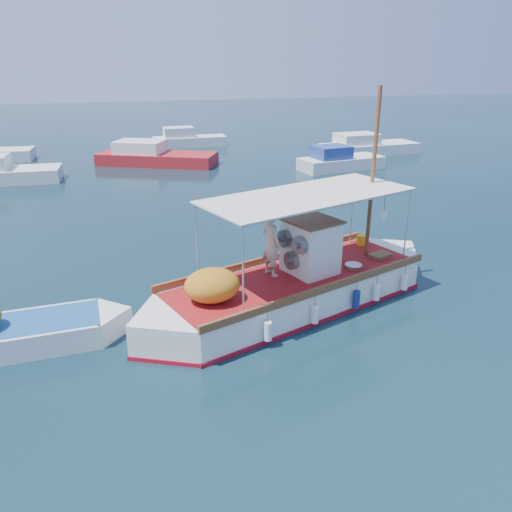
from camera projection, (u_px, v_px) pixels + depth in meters
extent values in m
plane|color=black|center=(270.00, 301.00, 15.13)|extent=(160.00, 160.00, 0.00)
cube|color=white|center=(295.00, 293.00, 14.82)|extent=(8.26, 4.91, 1.15)
cube|color=white|center=(176.00, 332.00, 12.74)|extent=(2.49, 2.49, 1.15)
cube|color=white|center=(385.00, 264.00, 16.91)|extent=(2.49, 2.49, 1.15)
cube|color=maroon|center=(295.00, 304.00, 14.95)|extent=(8.38, 5.02, 0.19)
cube|color=maroon|center=(296.00, 276.00, 14.62)|extent=(8.19, 4.71, 0.06)
cube|color=brown|center=(269.00, 259.00, 15.58)|extent=(7.58, 2.56, 0.21)
cube|color=brown|center=(327.00, 288.00, 13.57)|extent=(7.58, 2.56, 0.21)
cube|color=white|center=(311.00, 247.00, 14.60)|extent=(1.61, 1.68, 1.57)
cube|color=brown|center=(312.00, 220.00, 14.30)|extent=(1.74, 1.81, 0.06)
cylinder|color=slate|center=(300.00, 245.00, 13.87)|extent=(0.38, 0.57, 0.52)
cylinder|color=slate|center=(285.00, 238.00, 14.38)|extent=(0.38, 0.57, 0.52)
cylinder|color=slate|center=(292.00, 260.00, 14.34)|extent=(0.38, 0.57, 0.52)
cylinder|color=brown|center=(373.00, 175.00, 15.21)|extent=(0.16, 0.16, 5.22)
cylinder|color=brown|center=(352.00, 192.00, 14.92)|extent=(1.81, 0.66, 0.08)
cylinder|color=silver|center=(197.00, 245.00, 13.66)|extent=(0.06, 0.06, 2.35)
cylinder|color=silver|center=(243.00, 272.00, 11.91)|extent=(0.06, 0.06, 2.35)
cylinder|color=silver|center=(352.00, 210.00, 16.84)|extent=(0.06, 0.06, 2.35)
cylinder|color=silver|center=(407.00, 227.00, 15.09)|extent=(0.06, 0.06, 2.35)
cube|color=beige|center=(309.00, 195.00, 13.94)|extent=(6.64, 4.29, 0.04)
ellipsoid|color=#BD771B|center=(212.00, 285.00, 12.95)|extent=(1.78, 1.63, 0.88)
cube|color=#F6A715|center=(318.00, 253.00, 15.70)|extent=(0.31, 0.26, 0.42)
cylinder|color=#F6A715|center=(361.00, 240.00, 16.94)|extent=(0.40, 0.40, 0.36)
cube|color=brown|center=(380.00, 255.00, 15.94)|extent=(0.79, 0.66, 0.13)
cylinder|color=#B2B2B2|center=(353.00, 266.00, 15.10)|extent=(0.66, 0.66, 0.13)
cylinder|color=white|center=(384.00, 216.00, 14.38)|extent=(0.31, 0.13, 0.31)
cylinder|color=white|center=(268.00, 331.00, 12.56)|extent=(0.26, 0.26, 0.50)
cylinder|color=navy|center=(356.00, 299.00, 14.23)|extent=(0.26, 0.26, 0.50)
cylinder|color=white|center=(405.00, 282.00, 15.34)|extent=(0.26, 0.26, 0.50)
imported|color=beige|center=(271.00, 244.00, 14.30)|extent=(0.68, 0.82, 1.93)
cube|color=white|center=(13.00, 339.00, 12.64)|extent=(4.35, 1.84, 0.84)
cube|color=white|center=(101.00, 326.00, 13.29)|extent=(1.67, 1.67, 0.84)
cube|color=#1D4F89|center=(10.00, 325.00, 12.49)|extent=(4.34, 1.65, 0.05)
cube|color=silver|center=(5.00, 177.00, 29.69)|extent=(6.41, 2.77, 1.00)
cube|color=#A71B20|center=(158.00, 160.00, 34.74)|extent=(8.47, 6.14, 1.00)
cube|color=silver|center=(140.00, 147.00, 34.60)|extent=(3.96, 3.58, 0.80)
cube|color=silver|center=(341.00, 165.00, 33.21)|extent=(5.89, 2.95, 1.00)
cube|color=navy|center=(331.00, 152.00, 32.55)|extent=(2.49, 2.16, 0.80)
cube|color=silver|center=(369.00, 150.00, 38.65)|extent=(7.73, 2.97, 1.00)
cube|color=silver|center=(357.00, 139.00, 37.96)|extent=(3.15, 2.36, 0.80)
cube|color=silver|center=(190.00, 143.00, 42.03)|extent=(6.07, 2.05, 1.00)
cube|color=silver|center=(179.00, 132.00, 41.46)|extent=(2.43, 1.72, 0.80)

